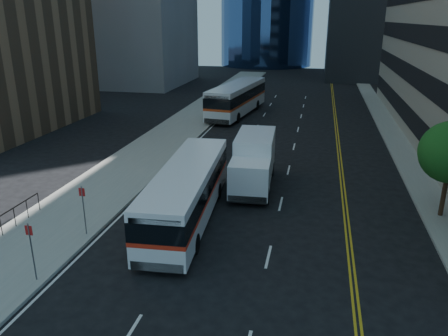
% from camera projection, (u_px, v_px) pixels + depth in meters
% --- Properties ---
extents(ground, '(160.00, 160.00, 0.00)m').
position_uv_depth(ground, '(250.00, 280.00, 17.78)').
color(ground, black).
rests_on(ground, ground).
extents(sidewalk_west, '(5.00, 90.00, 0.15)m').
position_uv_depth(sidewalk_west, '(185.00, 125.00, 42.95)').
color(sidewalk_west, gray).
rests_on(sidewalk_west, ground).
extents(sidewalk_east, '(2.00, 90.00, 0.15)m').
position_uv_depth(sidewalk_east, '(393.00, 136.00, 39.04)').
color(sidewalk_east, gray).
rests_on(sidewalk_east, ground).
extents(bus_front, '(3.21, 11.45, 2.92)m').
position_uv_depth(bus_front, '(187.00, 191.00, 22.64)').
color(bus_front, white).
rests_on(bus_front, ground).
extents(bus_rear, '(4.46, 13.16, 3.33)m').
position_uv_depth(bus_rear, '(237.00, 98.00, 47.55)').
color(bus_rear, silver).
rests_on(bus_rear, ground).
extents(box_truck, '(2.62, 6.78, 3.19)m').
position_uv_depth(box_truck, '(254.00, 161.00, 27.12)').
color(box_truck, white).
rests_on(box_truck, ground).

